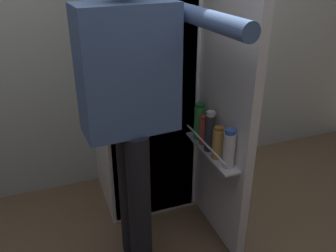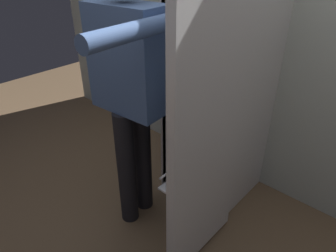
# 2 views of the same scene
# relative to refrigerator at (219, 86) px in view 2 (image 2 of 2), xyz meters

# --- Properties ---
(ground_plane) EXTENTS (6.96, 6.96, 0.00)m
(ground_plane) POSITION_rel_refrigerator_xyz_m (-0.03, -0.48, -0.89)
(ground_plane) COLOR brown
(kitchen_wall) EXTENTS (4.40, 0.10, 2.60)m
(kitchen_wall) POSITION_rel_refrigerator_xyz_m (-0.03, 0.39, 0.41)
(kitchen_wall) COLOR beige
(kitchen_wall) RESTS_ON ground_plane
(refrigerator) EXTENTS (0.64, 1.15, 1.78)m
(refrigerator) POSITION_rel_refrigerator_xyz_m (0.00, 0.00, 0.00)
(refrigerator) COLOR white
(refrigerator) RESTS_ON ground_plane
(person) EXTENTS (0.59, 0.75, 1.70)m
(person) POSITION_rel_refrigerator_xyz_m (-0.24, -0.56, 0.14)
(person) COLOR black
(person) RESTS_ON ground_plane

